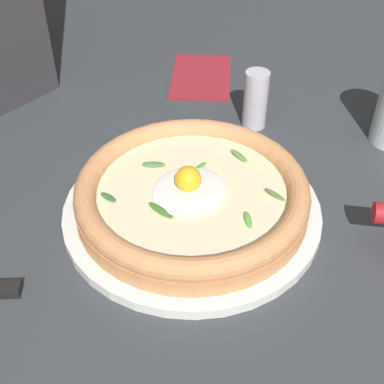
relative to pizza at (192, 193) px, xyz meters
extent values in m
cube|color=#353A3E|center=(0.02, -0.03, -0.05)|extent=(2.40, 2.40, 0.03)
cylinder|color=white|center=(0.00, 0.00, -0.02)|extent=(0.28, 0.28, 0.01)
cylinder|color=tan|center=(0.00, 0.00, -0.01)|extent=(0.25, 0.25, 0.02)
torus|color=tan|center=(0.00, 0.00, 0.01)|extent=(0.25, 0.25, 0.02)
cylinder|color=#FAE7B7|center=(0.00, 0.00, 0.00)|extent=(0.21, 0.21, 0.00)
ellipsoid|color=white|center=(0.00, 0.00, 0.01)|extent=(0.08, 0.08, 0.01)
sphere|color=yellow|center=(0.00, 0.00, 0.02)|extent=(0.03, 0.03, 0.03)
ellipsoid|color=#3A753E|center=(-0.06, 0.07, 0.01)|extent=(0.01, 0.03, 0.01)
ellipsoid|color=#356D21|center=(-0.05, 0.01, 0.01)|extent=(0.01, 0.03, 0.01)
ellipsoid|color=#539E3C|center=(-0.01, -0.07, 0.01)|extent=(0.02, 0.02, 0.01)
ellipsoid|color=#618F44|center=(0.08, -0.01, 0.01)|extent=(0.02, 0.03, 0.01)
ellipsoid|color=#4D9C37|center=(0.03, 0.01, 0.01)|extent=(0.03, 0.01, 0.01)
ellipsoid|color=#507A44|center=(0.01, 0.06, 0.01)|extent=(0.02, 0.03, 0.01)
ellipsoid|color=#507A34|center=(0.04, -0.08, 0.01)|extent=(0.01, 0.03, 0.01)
cube|color=maroon|center=(0.27, 0.16, -0.03)|extent=(0.17, 0.15, 0.01)
cylinder|color=silver|center=(0.19, 0.03, 0.01)|extent=(0.03, 0.03, 0.08)
camera|label=1|loc=(-0.35, -0.23, 0.37)|focal=48.83mm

